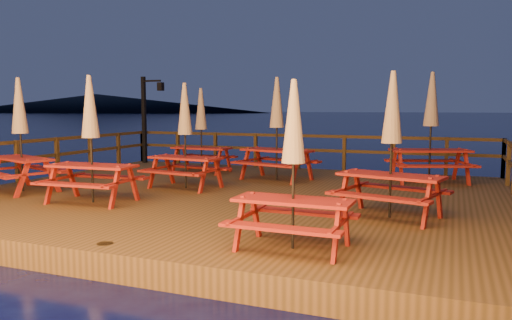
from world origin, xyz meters
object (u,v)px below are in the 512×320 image
object	(u,v)px
lamp_post	(148,112)
picnic_table_0	(293,162)
picnic_table_1	(201,129)
picnic_table_2	(277,127)

from	to	relation	value
lamp_post	picnic_table_0	world-z (taller)	lamp_post
lamp_post	picnic_table_0	bearing A→B (deg)	-46.55
picnic_table_0	picnic_table_1	xyz separation A→B (m)	(-5.01, 6.79, 0.10)
lamp_post	picnic_table_1	xyz separation A→B (m)	(2.95, -1.61, -0.50)
picnic_table_1	picnic_table_2	world-z (taller)	picnic_table_2
picnic_table_1	picnic_table_0	bearing A→B (deg)	-52.36
picnic_table_2	picnic_table_1	bearing A→B (deg)	179.62
picnic_table_0	picnic_table_2	world-z (taller)	picnic_table_2
picnic_table_1	lamp_post	bearing A→B (deg)	152.52
picnic_table_1	picnic_table_2	size ratio (longest dim) A/B	0.92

